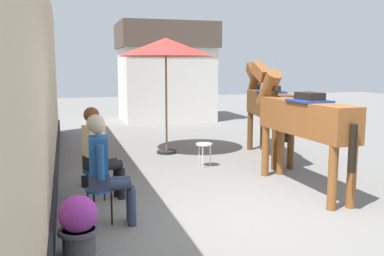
{
  "coord_description": "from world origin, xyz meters",
  "views": [
    {
      "loc": [
        -2.2,
        -4.75,
        1.95
      ],
      "look_at": [
        -0.4,
        1.2,
        1.05
      ],
      "focal_mm": 39.59,
      "sensor_mm": 36.0,
      "label": 1
    }
  ],
  "objects_px": {
    "spare_stool_white": "(204,146)",
    "satchel_bag": "(90,180)",
    "saddled_horse_far": "(268,104)",
    "cafe_parasol": "(166,48)",
    "seated_visitor_far": "(98,149)",
    "flower_planter_far": "(79,224)",
    "seated_visitor_near": "(104,164)",
    "saddled_horse_near": "(300,117)"
  },
  "relations": [
    {
      "from": "flower_planter_far",
      "to": "satchel_bag",
      "type": "relative_size",
      "value": 2.29
    },
    {
      "from": "saddled_horse_near",
      "to": "flower_planter_far",
      "type": "distance_m",
      "value": 3.91
    },
    {
      "from": "seated_visitor_far",
      "to": "spare_stool_white",
      "type": "bearing_deg",
      "value": 37.25
    },
    {
      "from": "spare_stool_white",
      "to": "flower_planter_far",
      "type": "bearing_deg",
      "value": -126.55
    },
    {
      "from": "saddled_horse_far",
      "to": "spare_stool_white",
      "type": "bearing_deg",
      "value": -164.59
    },
    {
      "from": "seated_visitor_near",
      "to": "spare_stool_white",
      "type": "distance_m",
      "value": 3.42
    },
    {
      "from": "spare_stool_white",
      "to": "satchel_bag",
      "type": "relative_size",
      "value": 1.64
    },
    {
      "from": "satchel_bag",
      "to": "seated_visitor_far",
      "type": "bearing_deg",
      "value": 46.28
    },
    {
      "from": "flower_planter_far",
      "to": "satchel_bag",
      "type": "height_order",
      "value": "flower_planter_far"
    },
    {
      "from": "satchel_bag",
      "to": "spare_stool_white",
      "type": "bearing_deg",
      "value": 148.99
    },
    {
      "from": "saddled_horse_far",
      "to": "flower_planter_far",
      "type": "height_order",
      "value": "saddled_horse_far"
    },
    {
      "from": "saddled_horse_far",
      "to": "satchel_bag",
      "type": "distance_m",
      "value": 4.14
    },
    {
      "from": "satchel_bag",
      "to": "flower_planter_far",
      "type": "bearing_deg",
      "value": 34.72
    },
    {
      "from": "seated_visitor_near",
      "to": "saddled_horse_near",
      "type": "relative_size",
      "value": 0.46
    },
    {
      "from": "saddled_horse_near",
      "to": "saddled_horse_far",
      "type": "height_order",
      "value": "same"
    },
    {
      "from": "saddled_horse_near",
      "to": "cafe_parasol",
      "type": "height_order",
      "value": "cafe_parasol"
    },
    {
      "from": "flower_planter_far",
      "to": "spare_stool_white",
      "type": "height_order",
      "value": "flower_planter_far"
    },
    {
      "from": "flower_planter_far",
      "to": "cafe_parasol",
      "type": "height_order",
      "value": "cafe_parasol"
    },
    {
      "from": "saddled_horse_near",
      "to": "satchel_bag",
      "type": "height_order",
      "value": "saddled_horse_near"
    },
    {
      "from": "flower_planter_far",
      "to": "cafe_parasol",
      "type": "distance_m",
      "value": 5.66
    },
    {
      "from": "seated_visitor_far",
      "to": "satchel_bag",
      "type": "distance_m",
      "value": 1.11
    },
    {
      "from": "seated_visitor_far",
      "to": "cafe_parasol",
      "type": "height_order",
      "value": "cafe_parasol"
    },
    {
      "from": "saddled_horse_far",
      "to": "satchel_bag",
      "type": "height_order",
      "value": "saddled_horse_far"
    },
    {
      "from": "cafe_parasol",
      "to": "satchel_bag",
      "type": "distance_m",
      "value": 3.67
    },
    {
      "from": "cafe_parasol",
      "to": "spare_stool_white",
      "type": "xyz_separation_m",
      "value": [
        0.41,
        -1.47,
        -1.96
      ]
    },
    {
      "from": "cafe_parasol",
      "to": "seated_visitor_far",
      "type": "bearing_deg",
      "value": -119.37
    },
    {
      "from": "saddled_horse_far",
      "to": "flower_planter_far",
      "type": "xyz_separation_m",
      "value": [
        -4.08,
        -3.81,
        -0.82
      ]
    },
    {
      "from": "seated_visitor_near",
      "to": "spare_stool_white",
      "type": "relative_size",
      "value": 3.02
    },
    {
      "from": "cafe_parasol",
      "to": "saddled_horse_near",
      "type": "bearing_deg",
      "value": -67.07
    },
    {
      "from": "cafe_parasol",
      "to": "satchel_bag",
      "type": "xyz_separation_m",
      "value": [
        -1.84,
        -2.23,
        -2.26
      ]
    },
    {
      "from": "seated_visitor_near",
      "to": "spare_stool_white",
      "type": "xyz_separation_m",
      "value": [
        2.16,
        2.62,
        -0.38
      ]
    },
    {
      "from": "seated_visitor_near",
      "to": "flower_planter_far",
      "type": "distance_m",
      "value": 0.94
    },
    {
      "from": "seated_visitor_near",
      "to": "satchel_bag",
      "type": "bearing_deg",
      "value": 92.63
    },
    {
      "from": "seated_visitor_far",
      "to": "spare_stool_white",
      "type": "height_order",
      "value": "seated_visitor_far"
    },
    {
      "from": "saddled_horse_far",
      "to": "seated_visitor_near",
      "type": "bearing_deg",
      "value": -140.69
    },
    {
      "from": "cafe_parasol",
      "to": "satchel_bag",
      "type": "height_order",
      "value": "cafe_parasol"
    },
    {
      "from": "cafe_parasol",
      "to": "seated_visitor_near",
      "type": "bearing_deg",
      "value": -113.21
    },
    {
      "from": "saddled_horse_far",
      "to": "satchel_bag",
      "type": "bearing_deg",
      "value": -162.68
    },
    {
      "from": "seated_visitor_far",
      "to": "saddled_horse_near",
      "type": "distance_m",
      "value": 3.18
    },
    {
      "from": "seated_visitor_far",
      "to": "spare_stool_white",
      "type": "relative_size",
      "value": 3.02
    },
    {
      "from": "saddled_horse_far",
      "to": "cafe_parasol",
      "type": "distance_m",
      "value": 2.54
    },
    {
      "from": "seated_visitor_far",
      "to": "flower_planter_far",
      "type": "distance_m",
      "value": 1.83
    }
  ]
}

